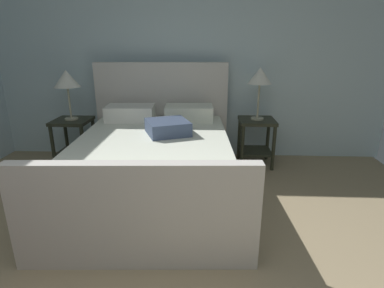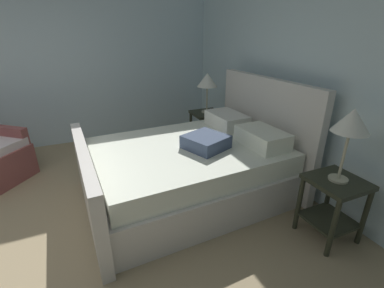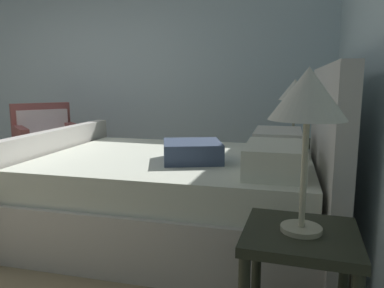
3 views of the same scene
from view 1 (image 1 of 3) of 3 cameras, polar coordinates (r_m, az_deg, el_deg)
name	(u,v)px [view 1 (image 1 of 3)]	position (r m, az deg, el deg)	size (l,w,h in m)	color
wall_back	(189,55)	(4.19, -0.54, 16.18)	(5.24, 0.12, 2.71)	silver
bed	(155,161)	(3.18, -6.95, -3.14)	(1.79, 2.31, 1.28)	silver
nightstand_right	(256,134)	(3.99, 11.81, 1.75)	(0.44, 0.44, 0.60)	#2B2E20
table_lamp_right	(260,77)	(3.85, 12.50, 11.99)	(0.29, 0.29, 0.63)	#B7B293
nightstand_left	(74,135)	(4.18, -21.12, 1.65)	(0.44, 0.44, 0.60)	#2B2E20
table_lamp_left	(67,80)	(4.05, -22.24, 10.95)	(0.31, 0.31, 0.60)	#B7B293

